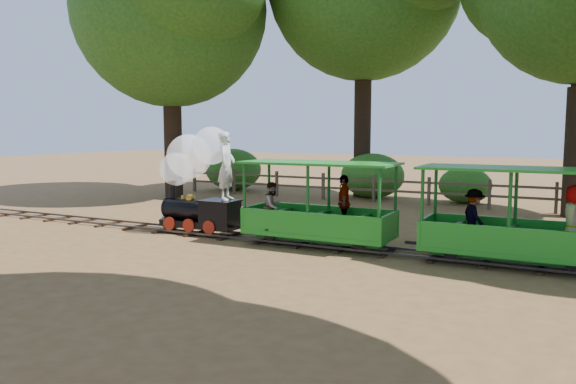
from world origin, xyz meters
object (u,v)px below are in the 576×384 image
at_px(locomotive, 197,172).
at_px(fence, 401,188).
at_px(carriage_rear, 515,227).
at_px(carriage_front, 316,213).

distance_m(locomotive, fence, 8.54).
xyz_separation_m(locomotive, carriage_rear, (7.54, -0.09, -0.79)).
relative_size(locomotive, carriage_front, 0.79).
distance_m(carriage_front, fence, 8.01).
height_order(locomotive, carriage_rear, locomotive).
distance_m(locomotive, carriage_rear, 7.58).
relative_size(carriage_rear, fence, 0.19).
relative_size(carriage_front, carriage_rear, 1.00).
xyz_separation_m(locomotive, carriage_front, (3.36, -0.08, -0.80)).
distance_m(carriage_front, carriage_rear, 4.18).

